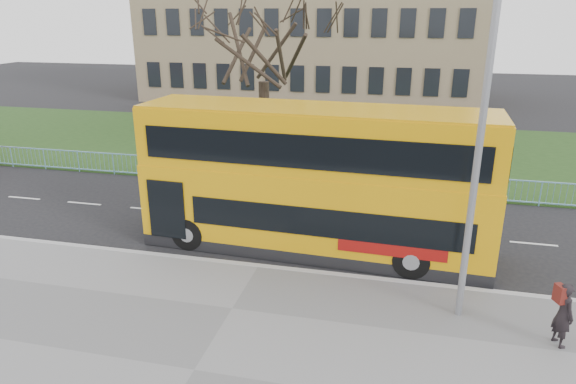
{
  "coord_description": "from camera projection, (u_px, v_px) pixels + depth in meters",
  "views": [
    {
      "loc": [
        4.26,
        -15.64,
        7.76
      ],
      "look_at": [
        0.37,
        1.0,
        1.78
      ],
      "focal_mm": 32.0,
      "sensor_mm": 36.0,
      "label": 1
    }
  ],
  "objects": [
    {
      "name": "yellow_bus",
      "position": [
        314.0,
        177.0,
        17.04
      ],
      "size": [
        11.7,
        3.27,
        4.86
      ],
      "rotation": [
        0.0,
        0.0,
        -0.04
      ],
      "color": "#DE9B09",
      "rests_on": "ground"
    },
    {
      "name": "pavement",
      "position": [
        194.0,
        372.0,
        11.63
      ],
      "size": [
        80.0,
        10.5,
        0.12
      ],
      "primitive_type": "cube",
      "color": "slate",
      "rests_on": "ground"
    },
    {
      "name": "guard_railing",
      "position": [
        308.0,
        177.0,
        23.74
      ],
      "size": [
        40.0,
        0.12,
        1.1
      ],
      "primitive_type": null,
      "color": "#7EBDE0",
      "rests_on": "ground"
    },
    {
      "name": "pedestrian",
      "position": [
        563.0,
        315.0,
        12.25
      ],
      "size": [
        0.59,
        0.71,
        1.65
      ],
      "primitive_type": "imported",
      "rotation": [
        0.0,
        0.0,
        1.95
      ],
      "color": "black",
      "rests_on": "pavement"
    },
    {
      "name": "street_lamp",
      "position": [
        476.0,
        131.0,
        12.14
      ],
      "size": [
        1.93,
        0.25,
        9.11
      ],
      "rotation": [
        0.0,
        0.0,
        0.03
      ],
      "color": "gray",
      "rests_on": "pavement"
    },
    {
      "name": "ground",
      "position": [
        271.0,
        249.0,
        17.85
      ],
      "size": [
        120.0,
        120.0,
        0.0
      ],
      "primitive_type": "plane",
      "color": "black",
      "rests_on": "ground"
    },
    {
      "name": "kerb",
      "position": [
        259.0,
        267.0,
        16.41
      ],
      "size": [
        80.0,
        0.2,
        0.14
      ],
      "primitive_type": "cube",
      "color": "#9C9B9E",
      "rests_on": "ground"
    },
    {
      "name": "grass_verge",
      "position": [
        332.0,
        148.0,
        30.98
      ],
      "size": [
        80.0,
        15.4,
        0.08
      ],
      "primitive_type": "cube",
      "color": "#1C3714",
      "rests_on": "ground"
    },
    {
      "name": "civic_building",
      "position": [
        314.0,
        21.0,
        48.78
      ],
      "size": [
        30.0,
        15.0,
        14.0
      ],
      "primitive_type": "cube",
      "color": "#877356",
      "rests_on": "ground"
    },
    {
      "name": "bare_tree",
      "position": [
        264.0,
        65.0,
        25.95
      ],
      "size": [
        7.25,
        7.25,
        10.36
      ],
      "primitive_type": null,
      "color": "black",
      "rests_on": "grass_verge"
    }
  ]
}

